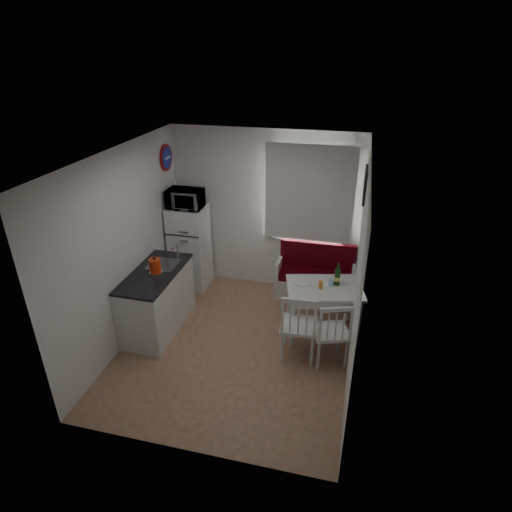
{
  "coord_description": "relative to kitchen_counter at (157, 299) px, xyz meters",
  "views": [
    {
      "loc": [
        1.37,
        -4.5,
        3.73
      ],
      "look_at": [
        0.16,
        0.5,
        1.14
      ],
      "focal_mm": 30.0,
      "sensor_mm": 36.0,
      "label": 1
    }
  ],
  "objects": [
    {
      "name": "microwave",
      "position": [
        0.02,
        1.19,
        1.1
      ],
      "size": [
        0.54,
        0.36,
        0.3
      ],
      "primitive_type": "imported",
      "color": "white",
      "rests_on": "fridge"
    },
    {
      "name": "window",
      "position": [
        1.9,
        1.56,
        1.17
      ],
      "size": [
        1.22,
        0.06,
        1.47
      ],
      "primitive_type": "cube",
      "color": "white",
      "rests_on": "wall_back"
    },
    {
      "name": "plate",
      "position": [
        2.0,
        0.43,
        0.31
      ],
      "size": [
        0.22,
        0.22,
        0.02
      ],
      "primitive_type": "cylinder",
      "color": "white",
      "rests_on": "dining_table"
    },
    {
      "name": "bench",
      "position": [
        2.09,
        1.35,
        -0.16
      ],
      "size": [
        1.25,
        0.48,
        0.89
      ],
      "color": "white",
      "rests_on": "floor"
    },
    {
      "name": "fridge",
      "position": [
        0.02,
        1.24,
        0.25
      ],
      "size": [
        0.56,
        0.56,
        1.41
      ],
      "primitive_type": "cube",
      "color": "white",
      "rests_on": "floor"
    },
    {
      "name": "wall_back",
      "position": [
        1.2,
        1.59,
        0.84
      ],
      "size": [
        3.0,
        0.02,
        2.6
      ],
      "primitive_type": "cube",
      "color": "white",
      "rests_on": "floor"
    },
    {
      "name": "floor",
      "position": [
        1.2,
        -0.16,
        -0.46
      ],
      "size": [
        3.0,
        3.5,
        0.02
      ],
      "primitive_type": "cube",
      "color": "#8D634B",
      "rests_on": "ground"
    },
    {
      "name": "chair_left",
      "position": [
        2.05,
        -0.27,
        0.16
      ],
      "size": [
        0.49,
        0.47,
        0.53
      ],
      "rotation": [
        0.0,
        0.0,
        0.06
      ],
      "color": "white",
      "rests_on": "floor"
    },
    {
      "name": "wall_sign",
      "position": [
        -0.27,
        1.29,
        1.69
      ],
      "size": [
        0.03,
        0.4,
        0.4
      ],
      "primitive_type": "cylinder",
      "rotation": [
        0.0,
        1.57,
        0.0
      ],
      "color": "#1B26A3",
      "rests_on": "wall_left"
    },
    {
      "name": "picture_frame",
      "position": [
        2.67,
        0.94,
        1.59
      ],
      "size": [
        0.04,
        0.52,
        0.42
      ],
      "primitive_type": "cube",
      "color": "black",
      "rests_on": "wall_right"
    },
    {
      "name": "kettle",
      "position": [
        0.05,
        -0.04,
        0.57
      ],
      "size": [
        0.18,
        0.18,
        0.25
      ],
      "primitive_type": "cylinder",
      "color": "red",
      "rests_on": "kitchen_counter"
    },
    {
      "name": "drinking_glass_blue",
      "position": [
        2.38,
        0.46,
        0.35
      ],
      "size": [
        0.06,
        0.06,
        0.1
      ],
      "primitive_type": "cylinder",
      "color": "#91D5F8",
      "rests_on": "dining_table"
    },
    {
      "name": "ceiling",
      "position": [
        1.2,
        -0.16,
        2.14
      ],
      "size": [
        3.0,
        3.5,
        0.02
      ],
      "primitive_type": "cube",
      "color": "white",
      "rests_on": "wall_back"
    },
    {
      "name": "curtain",
      "position": [
        1.9,
        1.49,
        1.22
      ],
      "size": [
        1.35,
        0.02,
        1.5
      ],
      "primitive_type": "cube",
      "color": "silver",
      "rests_on": "wall_back"
    },
    {
      "name": "wall_front",
      "position": [
        1.2,
        -1.91,
        0.84
      ],
      "size": [
        3.0,
        0.02,
        2.6
      ],
      "primitive_type": "cube",
      "color": "white",
      "rests_on": "floor"
    },
    {
      "name": "wine_bottle",
      "position": [
        2.45,
        0.51,
        0.46
      ],
      "size": [
        0.08,
        0.08,
        0.33
      ],
      "primitive_type": null,
      "color": "#143F19",
      "rests_on": "dining_table"
    },
    {
      "name": "wall_left",
      "position": [
        -0.3,
        -0.16,
        0.84
      ],
      "size": [
        0.02,
        3.5,
        2.6
      ],
      "primitive_type": "cube",
      "color": "white",
      "rests_on": "floor"
    },
    {
      "name": "wall_right",
      "position": [
        2.7,
        -0.16,
        0.84
      ],
      "size": [
        0.02,
        3.5,
        2.6
      ],
      "primitive_type": "cube",
      "color": "white",
      "rests_on": "floor"
    },
    {
      "name": "dining_table",
      "position": [
        2.3,
        0.41,
        0.21
      ],
      "size": [
        1.14,
        0.92,
        0.75
      ],
      "rotation": [
        0.0,
        0.0,
        0.24
      ],
      "color": "white",
      "rests_on": "floor"
    },
    {
      "name": "kitchen_counter",
      "position": [
        0.0,
        0.0,
        0.0
      ],
      "size": [
        0.62,
        1.32,
        1.16
      ],
      "color": "white",
      "rests_on": "floor"
    },
    {
      "name": "chair_right",
      "position": [
        2.45,
        -0.26,
        0.12
      ],
      "size": [
        0.55,
        0.54,
        0.5
      ],
      "rotation": [
        0.0,
        0.0,
        0.33
      ],
      "color": "white",
      "rests_on": "floor"
    },
    {
      "name": "drinking_glass_orange",
      "position": [
        2.25,
        0.36,
        0.35
      ],
      "size": [
        0.06,
        0.06,
        0.1
      ],
      "primitive_type": "cylinder",
      "color": "orange",
      "rests_on": "dining_table"
    }
  ]
}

